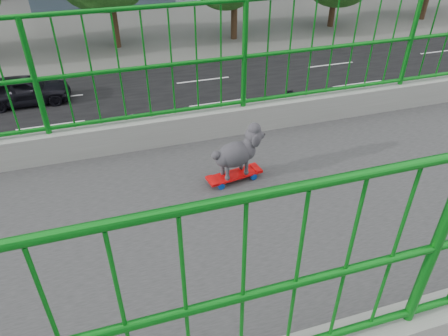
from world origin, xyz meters
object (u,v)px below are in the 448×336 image
car_1 (354,150)px  car_7 (347,106)px  car_4 (24,90)px  skateboard (234,176)px  car_2 (126,139)px  poodle (238,152)px  car_5 (142,254)px

car_1 → car_7: car_7 is taller
car_1 → car_4: 15.89m
car_1 → skateboard: bearing=-42.3°
car_2 → car_7: (0.00, 9.94, 0.00)m
car_4 → skateboard: bearing=-165.4°
poodle → car_4: size_ratio=0.12×
car_2 → car_7: car_7 is taller
car_5 → car_4: bearing=-162.6°
skateboard → car_7: skateboard is taller
poodle → car_7: bearing=132.5°
car_4 → car_1: bearing=-127.2°
car_7 → car_5: bearing=122.1°
car_5 → car_7: car_5 is taller
car_1 → car_5: (3.20, -8.66, 0.15)m
car_2 → car_5: bearing=177.6°
poodle → car_2: 13.56m
skateboard → car_2: 13.45m
poodle → car_4: poodle is taller
car_5 → car_2: bearing=177.6°
car_2 → skateboard: bearing=-177.6°
car_5 → car_1: bearing=110.3°
car_7 → poodle: bearing=141.6°
skateboard → car_1: skateboard is taller
skateboard → poodle: poodle is taller
car_1 → car_2: car_2 is taller
car_4 → car_7: bearing=-114.2°
car_4 → poodle: bearing=-165.3°
car_4 → car_5: size_ratio=0.89×
poodle → car_7: (-11.88, 9.41, -6.52)m
skateboard → car_4: skateboard is taller
skateboard → car_4: bearing=-174.5°
car_1 → car_5: car_5 is taller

